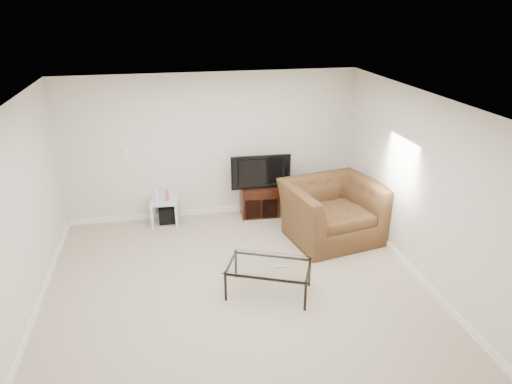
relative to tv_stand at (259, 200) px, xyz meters
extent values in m
plane|color=tan|center=(-0.79, -2.28, -0.28)|extent=(5.00, 5.00, 0.00)
plane|color=white|center=(-0.79, -2.28, 2.22)|extent=(5.00, 5.00, 0.00)
cube|color=silver|center=(-0.79, 0.22, 0.97)|extent=(5.00, 0.02, 2.50)
cube|color=silver|center=(-3.29, -2.28, 0.97)|extent=(0.02, 5.00, 2.50)
cube|color=silver|center=(1.71, -2.28, 0.97)|extent=(0.02, 5.00, 2.50)
cube|color=white|center=(-2.19, 0.21, 0.97)|extent=(0.12, 0.02, 0.12)
cube|color=white|center=(1.70, -0.68, 0.97)|extent=(0.02, 0.09, 0.13)
cube|color=white|center=(1.70, -0.98, 0.02)|extent=(0.02, 0.08, 0.12)
cube|color=black|center=(0.00, -0.04, 0.19)|extent=(0.41, 0.30, 0.06)
imported|color=black|center=(0.00, -0.03, 0.57)|extent=(0.96, 0.23, 0.59)
cube|color=black|center=(-1.63, 0.02, -0.12)|extent=(0.29, 0.29, 0.28)
cube|color=white|center=(-1.77, -0.01, 0.25)|extent=(0.05, 0.15, 0.20)
cube|color=#CC4C4C|center=(-1.60, -0.02, 0.24)|extent=(0.06, 0.13, 0.17)
imported|color=#523623|center=(0.95, -1.08, 0.34)|extent=(1.57, 1.17, 1.24)
cube|color=#B2B2B7|center=(-0.25, -2.46, 0.16)|extent=(0.18, 0.07, 0.02)
camera|label=1|loc=(-1.58, -7.25, 3.29)|focal=32.00mm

